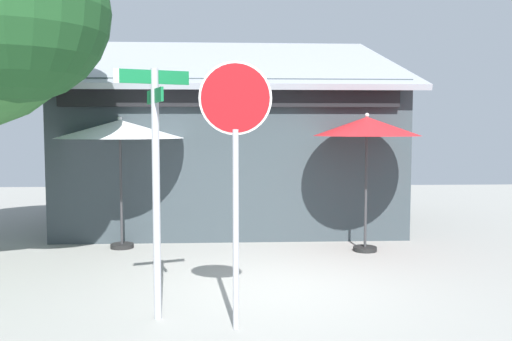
{
  "coord_description": "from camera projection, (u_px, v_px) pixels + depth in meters",
  "views": [
    {
      "loc": [
        -0.62,
        -7.63,
        2.27
      ],
      "look_at": [
        -0.17,
        1.2,
        1.6
      ],
      "focal_mm": 37.77,
      "sensor_mm": 36.0,
      "label": 1
    }
  ],
  "objects": [
    {
      "name": "stop_sign",
      "position": [
        236.0,
        142.0,
        5.99
      ],
      "size": [
        0.82,
        0.07,
        3.03
      ],
      "color": "#A8AAB2",
      "rests_on": "ground"
    },
    {
      "name": "patio_umbrella_crimson_center",
      "position": [
        367.0,
        128.0,
        9.91
      ],
      "size": [
        1.98,
        1.98,
        2.58
      ],
      "color": "black",
      "rests_on": "ground"
    },
    {
      "name": "cafe_building",
      "position": [
        231.0,
        151.0,
        13.34
      ],
      "size": [
        7.8,
        5.84,
        4.83
      ],
      "color": "#333D42",
      "rests_on": "ground"
    },
    {
      "name": "ground_plane",
      "position": [
        272.0,
        290.0,
        7.8
      ],
      "size": [
        28.0,
        28.0,
        0.1
      ],
      "primitive_type": "cube",
      "color": "gray"
    },
    {
      "name": "street_sign_post",
      "position": [
        155.0,
        168.0,
        6.34
      ],
      "size": [
        0.84,
        0.78,
        2.99
      ],
      "color": "#A8AAB2",
      "rests_on": "ground"
    },
    {
      "name": "patio_umbrella_ivory_left",
      "position": [
        120.0,
        130.0,
        10.18
      ],
      "size": [
        2.42,
        2.42,
        2.53
      ],
      "color": "black",
      "rests_on": "ground"
    }
  ]
}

